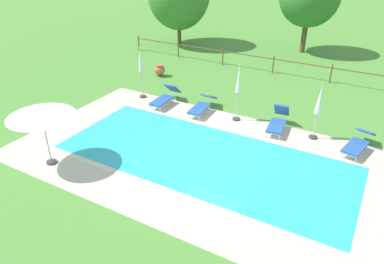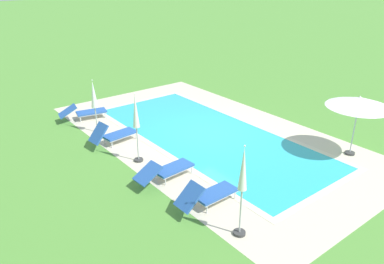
{
  "view_description": "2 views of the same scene",
  "coord_description": "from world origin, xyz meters",
  "px_view_note": "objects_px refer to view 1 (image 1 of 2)",
  "views": [
    {
      "loc": [
        5.06,
        -9.81,
        7.06
      ],
      "look_at": [
        -0.78,
        0.5,
        0.6
      ],
      "focal_mm": 33.63,
      "sensor_mm": 36.0,
      "label": 1
    },
    {
      "loc": [
        -10.62,
        9.18,
        6.25
      ],
      "look_at": [
        -0.59,
        1.29,
        0.69
      ],
      "focal_mm": 35.14,
      "sensor_mm": 36.0,
      "label": 2
    }
  ],
  "objects_px": {
    "patio_umbrella_open_foreground": "(41,112)",
    "patio_umbrella_closed_row_west": "(238,85)",
    "patio_umbrella_closed_row_mid_west": "(141,65)",
    "sun_lounger_north_far": "(165,97)",
    "sun_lounger_north_mid": "(278,121)",
    "sun_lounger_north_near_steps": "(202,105)",
    "terracotta_urn_near_fence": "(160,70)",
    "sun_lounger_north_end": "(358,143)",
    "patio_umbrella_closed_row_centre": "(319,104)"
  },
  "relations": [
    {
      "from": "patio_umbrella_open_foreground",
      "to": "patio_umbrella_closed_row_west",
      "type": "distance_m",
      "value": 7.71
    },
    {
      "from": "patio_umbrella_open_foreground",
      "to": "patio_umbrella_closed_row_west",
      "type": "relative_size",
      "value": 0.89
    },
    {
      "from": "patio_umbrella_closed_row_mid_west",
      "to": "sun_lounger_north_far",
      "type": "bearing_deg",
      "value": -7.59
    },
    {
      "from": "patio_umbrella_closed_row_west",
      "to": "patio_umbrella_closed_row_mid_west",
      "type": "height_order",
      "value": "patio_umbrella_closed_row_mid_west"
    },
    {
      "from": "sun_lounger_north_mid",
      "to": "sun_lounger_north_far",
      "type": "relative_size",
      "value": 0.98
    },
    {
      "from": "sun_lounger_north_near_steps",
      "to": "terracotta_urn_near_fence",
      "type": "xyz_separation_m",
      "value": [
        -4.39,
        3.07,
        0.01
      ]
    },
    {
      "from": "sun_lounger_north_mid",
      "to": "patio_umbrella_closed_row_mid_west",
      "type": "relative_size",
      "value": 0.76
    },
    {
      "from": "sun_lounger_north_near_steps",
      "to": "sun_lounger_north_mid",
      "type": "relative_size",
      "value": 1.08
    },
    {
      "from": "sun_lounger_north_end",
      "to": "patio_umbrella_closed_row_west",
      "type": "height_order",
      "value": "patio_umbrella_closed_row_west"
    },
    {
      "from": "sun_lounger_north_near_steps",
      "to": "sun_lounger_north_mid",
      "type": "height_order",
      "value": "sun_lounger_north_mid"
    },
    {
      "from": "sun_lounger_north_mid",
      "to": "terracotta_urn_near_fence",
      "type": "relative_size",
      "value": 2.85
    },
    {
      "from": "patio_umbrella_closed_row_mid_west",
      "to": "patio_umbrella_closed_row_centre",
      "type": "bearing_deg",
      "value": -0.13
    },
    {
      "from": "sun_lounger_north_near_steps",
      "to": "patio_umbrella_closed_row_west",
      "type": "height_order",
      "value": "patio_umbrella_closed_row_west"
    },
    {
      "from": "sun_lounger_north_far",
      "to": "sun_lounger_north_end",
      "type": "relative_size",
      "value": 0.92
    },
    {
      "from": "patio_umbrella_closed_row_mid_west",
      "to": "sun_lounger_north_mid",
      "type": "bearing_deg",
      "value": -0.41
    },
    {
      "from": "sun_lounger_north_near_steps",
      "to": "sun_lounger_north_end",
      "type": "bearing_deg",
      "value": -0.99
    },
    {
      "from": "patio_umbrella_open_foreground",
      "to": "patio_umbrella_closed_row_west",
      "type": "bearing_deg",
      "value": 55.81
    },
    {
      "from": "sun_lounger_north_far",
      "to": "patio_umbrella_closed_row_centre",
      "type": "height_order",
      "value": "patio_umbrella_closed_row_centre"
    },
    {
      "from": "sun_lounger_north_far",
      "to": "patio_umbrella_open_foreground",
      "type": "height_order",
      "value": "patio_umbrella_open_foreground"
    },
    {
      "from": "patio_umbrella_open_foreground",
      "to": "terracotta_urn_near_fence",
      "type": "distance_m",
      "value": 9.68
    },
    {
      "from": "sun_lounger_north_near_steps",
      "to": "sun_lounger_north_far",
      "type": "xyz_separation_m",
      "value": [
        -1.94,
        -0.1,
        0.02
      ]
    },
    {
      "from": "sun_lounger_north_near_steps",
      "to": "patio_umbrella_open_foreground",
      "type": "height_order",
      "value": "patio_umbrella_open_foreground"
    },
    {
      "from": "patio_umbrella_closed_row_mid_west",
      "to": "sun_lounger_north_near_steps",
      "type": "bearing_deg",
      "value": -1.54
    },
    {
      "from": "patio_umbrella_closed_row_west",
      "to": "patio_umbrella_closed_row_centre",
      "type": "relative_size",
      "value": 1.12
    },
    {
      "from": "patio_umbrella_closed_row_west",
      "to": "patio_umbrella_closed_row_centre",
      "type": "xyz_separation_m",
      "value": [
        3.3,
        0.02,
        -0.16
      ]
    },
    {
      "from": "sun_lounger_north_mid",
      "to": "patio_umbrella_open_foreground",
      "type": "relative_size",
      "value": 0.86
    },
    {
      "from": "patio_umbrella_open_foreground",
      "to": "terracotta_urn_near_fence",
      "type": "xyz_separation_m",
      "value": [
        -1.73,
        9.39,
        -1.64
      ]
    },
    {
      "from": "sun_lounger_north_mid",
      "to": "terracotta_urn_near_fence",
      "type": "bearing_deg",
      "value": 159.01
    },
    {
      "from": "sun_lounger_north_mid",
      "to": "sun_lounger_north_near_steps",
      "type": "bearing_deg",
      "value": -179.32
    },
    {
      "from": "patio_umbrella_open_foreground",
      "to": "patio_umbrella_closed_row_mid_west",
      "type": "relative_size",
      "value": 0.88
    },
    {
      "from": "sun_lounger_north_far",
      "to": "patio_umbrella_closed_row_west",
      "type": "height_order",
      "value": "patio_umbrella_closed_row_west"
    },
    {
      "from": "patio_umbrella_closed_row_west",
      "to": "sun_lounger_north_near_steps",
      "type": "bearing_deg",
      "value": -178.1
    },
    {
      "from": "sun_lounger_north_far",
      "to": "patio_umbrella_closed_row_centre",
      "type": "relative_size",
      "value": 0.88
    },
    {
      "from": "sun_lounger_north_far",
      "to": "patio_umbrella_open_foreground",
      "type": "distance_m",
      "value": 6.46
    },
    {
      "from": "sun_lounger_north_near_steps",
      "to": "patio_umbrella_closed_row_mid_west",
      "type": "bearing_deg",
      "value": 178.46
    },
    {
      "from": "sun_lounger_north_far",
      "to": "patio_umbrella_closed_row_west",
      "type": "distance_m",
      "value": 3.82
    },
    {
      "from": "patio_umbrella_closed_row_mid_west",
      "to": "patio_umbrella_closed_row_centre",
      "type": "distance_m",
      "value": 8.37
    },
    {
      "from": "patio_umbrella_closed_row_west",
      "to": "patio_umbrella_closed_row_mid_west",
      "type": "bearing_deg",
      "value": 179.59
    },
    {
      "from": "sun_lounger_north_near_steps",
      "to": "patio_umbrella_closed_row_centre",
      "type": "xyz_separation_m",
      "value": [
        4.97,
        0.07,
        1.12
      ]
    },
    {
      "from": "patio_umbrella_closed_row_centre",
      "to": "sun_lounger_north_far",
      "type": "bearing_deg",
      "value": -178.54
    },
    {
      "from": "sun_lounger_north_end",
      "to": "sun_lounger_north_mid",
      "type": "bearing_deg",
      "value": 177.14
    },
    {
      "from": "sun_lounger_north_end",
      "to": "terracotta_urn_near_fence",
      "type": "height_order",
      "value": "sun_lounger_north_end"
    },
    {
      "from": "sun_lounger_north_far",
      "to": "sun_lounger_north_end",
      "type": "bearing_deg",
      "value": -0.07
    },
    {
      "from": "sun_lounger_north_end",
      "to": "patio_umbrella_closed_row_mid_west",
      "type": "height_order",
      "value": "patio_umbrella_closed_row_mid_west"
    },
    {
      "from": "sun_lounger_north_mid",
      "to": "patio_umbrella_closed_row_mid_west",
      "type": "height_order",
      "value": "patio_umbrella_closed_row_mid_west"
    },
    {
      "from": "sun_lounger_north_end",
      "to": "patio_umbrella_closed_row_centre",
      "type": "bearing_deg",
      "value": 173.57
    },
    {
      "from": "patio_umbrella_closed_row_centre",
      "to": "terracotta_urn_near_fence",
      "type": "xyz_separation_m",
      "value": [
        -9.36,
        3.0,
        -1.11
      ]
    },
    {
      "from": "sun_lounger_north_end",
      "to": "patio_umbrella_closed_row_mid_west",
      "type": "bearing_deg",
      "value": 178.82
    },
    {
      "from": "sun_lounger_north_mid",
      "to": "sun_lounger_north_end",
      "type": "xyz_separation_m",
      "value": [
        3.12,
        -0.16,
        -0.03
      ]
    },
    {
      "from": "patio_umbrella_open_foreground",
      "to": "patio_umbrella_closed_row_centre",
      "type": "height_order",
      "value": "patio_umbrella_closed_row_centre"
    }
  ]
}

